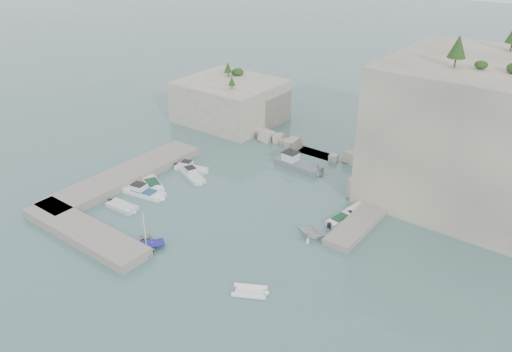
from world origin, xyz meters
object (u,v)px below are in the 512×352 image
Objects in this scene: tender_east_b at (340,221)px; work_boat at (298,168)px; tender_east_c at (361,209)px; motorboat_e at (122,208)px; motorboat_a at (191,170)px; motorboat_d at (144,195)px; motorboat_c at (153,186)px; motorboat_b at (193,178)px; rowboat at (147,249)px; inflatable_dinghy at (250,293)px; tender_east_a at (311,237)px; tender_east_d at (361,192)px.

tender_east_b is 14.53m from work_boat.
tender_east_b is 4.25m from tender_east_c.
motorboat_a is at bearing 88.77° from motorboat_e.
motorboat_c is at bearing 100.88° from motorboat_d.
tender_east_c is at bearing 37.81° from motorboat_b.
rowboat reaches higher than inflatable_dinghy.
rowboat is at bearing -91.64° from work_boat.
rowboat is 13.14m from inflatable_dinghy.
motorboat_a reaches higher than motorboat_c.
motorboat_c is at bearing 130.31° from inflatable_dinghy.
motorboat_c is 6.34m from motorboat_e.
inflatable_dinghy is at bearing -49.54° from motorboat_a.
work_boat is at bearing 29.43° from rowboat.
motorboat_c reaches higher than inflatable_dinghy.
rowboat reaches higher than tender_east_b.
rowboat is 1.22× the size of tender_east_a.
motorboat_a is 1.04× the size of motorboat_c.
tender_east_a reaches higher than motorboat_c.
tender_east_c is at bearing -17.66° from work_boat.
motorboat_e is 0.87× the size of tender_east_c.
work_boat is at bearing 77.80° from tender_east_c.
tender_east_d is at bearing 18.17° from tender_east_b.
tender_east_a reaches higher than tender_east_b.
tender_east_d is (22.65, 15.20, 0.00)m from motorboat_c.
motorboat_e is 23.22m from tender_east_a.
tender_east_a is at bearing -25.10° from motorboat_a.
tender_east_d is (21.80, 17.44, 0.00)m from motorboat_d.
motorboat_b reaches higher than motorboat_c.
motorboat_e reaches higher than inflatable_dinghy.
motorboat_e is (1.34, -6.20, 0.00)m from motorboat_c.
motorboat_d reaches higher than motorboat_c.
motorboat_d is 3.98m from motorboat_e.
tender_east_a reaches higher than tender_east_c.
tender_east_d is 0.51× the size of work_boat.
motorboat_c is 23.02m from tender_east_a.
inflatable_dinghy is 16.19m from tender_east_b.
motorboat_d is 22.53m from tender_east_a.
motorboat_a is 1.52× the size of tender_east_a.
tender_east_c is 0.64× the size of work_boat.
motorboat_d is at bearing -104.92° from motorboat_a.
motorboat_b is at bearing 115.45° from tender_east_c.
tender_east_a is 12.72m from tender_east_d.
inflatable_dinghy is 0.46× the size of work_boat.
motorboat_c is 1.41× the size of inflatable_dinghy.
work_boat is (11.56, 9.70, 0.00)m from motorboat_a.
motorboat_a is 1.04× the size of tender_east_c.
tender_east_d reaches higher than tender_east_b.
tender_east_c is at bearing -3.10° from motorboat_a.
tender_east_b is 0.82× the size of tender_east_c.
work_boat is at bearing 70.20° from motorboat_b.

